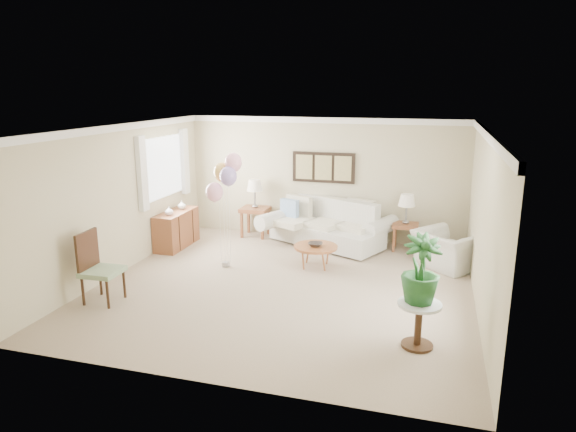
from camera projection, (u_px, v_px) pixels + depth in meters
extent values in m
plane|color=tan|center=(284.00, 286.00, 8.52)|extent=(6.00, 6.00, 0.00)
cube|color=#BCB186|center=(324.00, 179.00, 11.00)|extent=(6.00, 0.04, 2.60)
cube|color=#BCB186|center=(204.00, 274.00, 5.40)|extent=(6.00, 0.04, 2.60)
cube|color=#BCB186|center=(120.00, 199.00, 9.00)|extent=(0.04, 6.00, 2.60)
cube|color=#BCB186|center=(483.00, 223.00, 7.40)|extent=(0.04, 6.00, 2.60)
cube|color=white|center=(284.00, 129.00, 7.88)|extent=(6.00, 6.00, 0.02)
cube|color=white|center=(324.00, 120.00, 10.67)|extent=(6.00, 0.06, 0.12)
cube|color=white|center=(116.00, 128.00, 8.69)|extent=(0.06, 6.00, 0.12)
cube|color=white|center=(489.00, 137.00, 7.10)|extent=(0.06, 6.00, 0.12)
cube|color=white|center=(163.00, 167.00, 10.31)|extent=(0.04, 1.40, 1.20)
cube|color=white|center=(142.00, 174.00, 9.51)|extent=(0.10, 0.22, 1.40)
cube|color=white|center=(185.00, 161.00, 11.09)|extent=(0.10, 0.22, 1.40)
cube|color=black|center=(324.00, 168.00, 10.91)|extent=(1.35, 0.04, 0.65)
cube|color=#8C8C59|center=(304.00, 167.00, 11.00)|extent=(0.36, 0.02, 0.52)
cube|color=#8C8C59|center=(323.00, 168.00, 10.88)|extent=(0.36, 0.02, 0.52)
cube|color=#8C8C59|center=(343.00, 169.00, 10.77)|extent=(0.36, 0.02, 0.52)
cube|color=beige|center=(326.00, 234.00, 10.67)|extent=(2.52, 1.85, 0.38)
cube|color=beige|center=(330.00, 211.00, 10.90)|extent=(2.22, 1.19, 0.58)
cylinder|color=beige|center=(275.00, 219.00, 10.91)|extent=(0.71, 1.01, 0.34)
cylinder|color=beige|center=(381.00, 227.00, 10.32)|extent=(0.71, 1.01, 0.34)
cube|color=beige|center=(295.00, 222.00, 10.75)|extent=(0.90, 0.96, 0.13)
cube|color=beige|center=(326.00, 224.00, 10.57)|extent=(0.90, 0.96, 0.13)
cube|color=beige|center=(358.00, 227.00, 10.39)|extent=(0.90, 0.96, 0.13)
cube|color=#7D9FCA|center=(290.00, 209.00, 10.90)|extent=(0.40, 0.13, 0.40)
cube|color=#E6B752|center=(363.00, 214.00, 10.48)|extent=(0.40, 0.13, 0.40)
cube|color=#3C231A|center=(371.00, 218.00, 10.38)|extent=(0.36, 0.11, 0.36)
cube|color=beige|center=(326.00, 244.00, 10.73)|extent=(2.13, 0.85, 0.04)
cube|color=brown|center=(255.00, 209.00, 11.26)|extent=(0.59, 0.54, 0.09)
cube|color=brown|center=(242.00, 225.00, 11.20)|extent=(0.05, 0.05, 0.56)
cube|color=brown|center=(262.00, 227.00, 11.07)|extent=(0.05, 0.05, 0.56)
cube|color=brown|center=(249.00, 220.00, 11.60)|extent=(0.05, 0.05, 0.56)
cube|color=brown|center=(269.00, 222.00, 11.47)|extent=(0.05, 0.05, 0.56)
cube|color=brown|center=(406.00, 225.00, 10.29)|extent=(0.51, 0.46, 0.07)
cube|color=brown|center=(394.00, 240.00, 10.24)|extent=(0.05, 0.05, 0.48)
cube|color=brown|center=(415.00, 242.00, 10.13)|extent=(0.05, 0.05, 0.48)
cube|color=brown|center=(395.00, 235.00, 10.58)|extent=(0.05, 0.05, 0.48)
cube|color=brown|center=(415.00, 237.00, 10.47)|extent=(0.05, 0.05, 0.48)
cylinder|color=gray|center=(255.00, 206.00, 11.24)|extent=(0.14, 0.14, 0.06)
cylinder|color=gray|center=(255.00, 198.00, 11.19)|extent=(0.04, 0.04, 0.31)
cone|color=silver|center=(255.00, 185.00, 11.12)|extent=(0.35, 0.35, 0.25)
cylinder|color=gray|center=(406.00, 222.00, 10.27)|extent=(0.14, 0.14, 0.06)
cylinder|color=gray|center=(406.00, 213.00, 10.23)|extent=(0.04, 0.04, 0.30)
cone|color=silver|center=(407.00, 200.00, 10.16)|extent=(0.34, 0.34, 0.24)
cylinder|color=#9B5535|center=(316.00, 247.00, 9.34)|extent=(0.80, 0.80, 0.04)
cylinder|color=#9B5535|center=(328.00, 255.00, 9.52)|extent=(0.03, 0.03, 0.36)
cylinder|color=#9B5535|center=(308.00, 253.00, 9.62)|extent=(0.03, 0.03, 0.36)
cylinder|color=#9B5535|center=(303.00, 260.00, 9.27)|extent=(0.03, 0.03, 0.36)
cylinder|color=#9B5535|center=(323.00, 262.00, 9.17)|extent=(0.03, 0.03, 0.36)
imported|color=#2F2824|center=(315.00, 244.00, 9.31)|extent=(0.29, 0.29, 0.06)
imported|color=beige|center=(447.00, 250.00, 9.32)|extent=(1.38, 1.37, 0.68)
cylinder|color=silver|center=(420.00, 304.00, 6.40)|extent=(0.55, 0.55, 0.04)
cylinder|color=#351D11|center=(418.00, 326.00, 6.47)|extent=(0.09, 0.09, 0.55)
cylinder|color=#351D11|center=(417.00, 346.00, 6.54)|extent=(0.40, 0.40, 0.01)
imported|color=#184520|center=(421.00, 269.00, 6.32)|extent=(0.62, 0.62, 0.87)
cube|color=gray|center=(102.00, 272.00, 7.80)|extent=(0.55, 0.55, 0.08)
cylinder|color=#351D11|center=(83.00, 291.00, 7.72)|extent=(0.04, 0.04, 0.45)
cylinder|color=#351D11|center=(108.00, 294.00, 7.60)|extent=(0.04, 0.04, 0.45)
cylinder|color=#351D11|center=(100.00, 281.00, 8.12)|extent=(0.04, 0.04, 0.45)
cylinder|color=#351D11|center=(124.00, 284.00, 8.01)|extent=(0.04, 0.04, 0.45)
cube|color=#351D11|center=(87.00, 250.00, 7.78)|extent=(0.06, 0.52, 0.59)
cube|color=brown|center=(176.00, 229.00, 10.56)|extent=(0.45, 1.20, 0.74)
cube|color=#351D11|center=(170.00, 233.00, 10.28)|extent=(0.46, 0.02, 0.70)
cube|color=#351D11|center=(183.00, 225.00, 10.84)|extent=(0.46, 0.02, 0.70)
imported|color=white|center=(169.00, 211.00, 10.17)|extent=(0.21, 0.21, 0.17)
imported|color=beige|center=(182.00, 205.00, 10.67)|extent=(0.22, 0.22, 0.18)
cube|color=gray|center=(226.00, 264.00, 9.44)|extent=(0.11, 0.11, 0.09)
ellipsoid|color=#FFA9C4|center=(214.00, 192.00, 9.02)|extent=(0.30, 0.30, 0.35)
cylinder|color=silver|center=(220.00, 232.00, 9.24)|extent=(0.01, 0.01, 1.16)
ellipsoid|color=#9C82CF|center=(228.00, 176.00, 8.92)|extent=(0.30, 0.30, 0.35)
cylinder|color=silver|center=(227.00, 225.00, 9.20)|extent=(0.01, 0.01, 1.45)
ellipsoid|color=#E0AF51|center=(222.00, 172.00, 9.12)|extent=(0.30, 0.30, 0.35)
cylinder|color=silver|center=(224.00, 222.00, 9.29)|extent=(0.01, 0.01, 1.48)
ellipsoid|color=#FFA9C4|center=(233.00, 163.00, 8.99)|extent=(0.30, 0.30, 0.35)
cylinder|color=silver|center=(230.00, 218.00, 9.23)|extent=(0.01, 0.01, 1.67)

